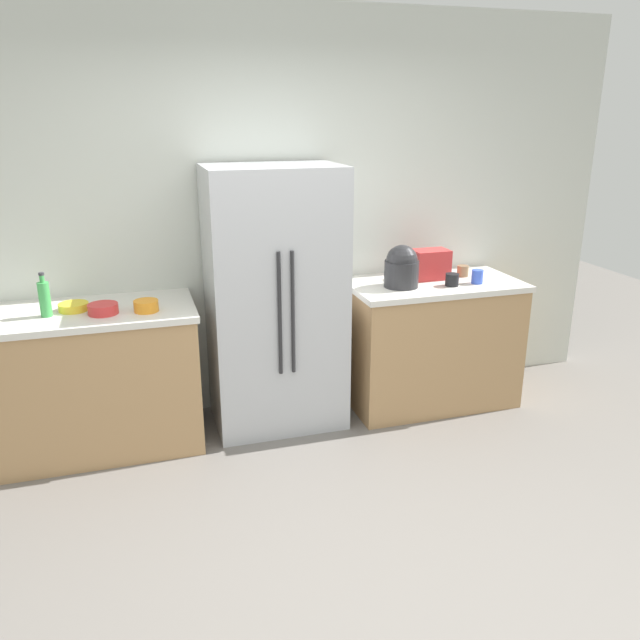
{
  "coord_description": "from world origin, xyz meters",
  "views": [
    {
      "loc": [
        -0.85,
        -2.38,
        2.08
      ],
      "look_at": [
        0.02,
        0.47,
        1.09
      ],
      "focal_mm": 35.66,
      "sensor_mm": 36.0,
      "label": 1
    }
  ],
  "objects_px": {
    "toaster": "(430,264)",
    "cup_b": "(463,271)",
    "bowl_c": "(74,307)",
    "rice_cooker": "(402,267)",
    "bowl_a": "(146,306)",
    "cup_a": "(452,280)",
    "bowl_b": "(103,309)",
    "refrigerator": "(275,300)",
    "bottle_a": "(45,298)",
    "cup_c": "(477,277)"
  },
  "relations": [
    {
      "from": "cup_c",
      "to": "rice_cooker",
      "type": "bearing_deg",
      "value": 172.21
    },
    {
      "from": "refrigerator",
      "to": "bottle_a",
      "type": "relative_size",
      "value": 6.61
    },
    {
      "from": "toaster",
      "to": "bowl_b",
      "type": "relative_size",
      "value": 1.45
    },
    {
      "from": "rice_cooker",
      "to": "bowl_c",
      "type": "height_order",
      "value": "rice_cooker"
    },
    {
      "from": "cup_c",
      "to": "bowl_c",
      "type": "distance_m",
      "value": 2.68
    },
    {
      "from": "refrigerator",
      "to": "bottle_a",
      "type": "bearing_deg",
      "value": -176.6
    },
    {
      "from": "rice_cooker",
      "to": "bowl_c",
      "type": "xyz_separation_m",
      "value": [
        -2.13,
        0.07,
        -0.11
      ]
    },
    {
      "from": "toaster",
      "to": "bowl_c",
      "type": "relative_size",
      "value": 1.45
    },
    {
      "from": "bottle_a",
      "to": "bowl_a",
      "type": "bearing_deg",
      "value": -7.14
    },
    {
      "from": "cup_b",
      "to": "bowl_b",
      "type": "distance_m",
      "value": 2.51
    },
    {
      "from": "cup_c",
      "to": "bowl_c",
      "type": "height_order",
      "value": "cup_c"
    },
    {
      "from": "cup_b",
      "to": "bowl_c",
      "type": "bearing_deg",
      "value": -178.66
    },
    {
      "from": "rice_cooker",
      "to": "bowl_b",
      "type": "relative_size",
      "value": 1.65
    },
    {
      "from": "bowl_c",
      "to": "cup_b",
      "type": "bearing_deg",
      "value": 1.34
    },
    {
      "from": "bottle_a",
      "to": "cup_c",
      "type": "relative_size",
      "value": 2.73
    },
    {
      "from": "cup_a",
      "to": "bowl_b",
      "type": "xyz_separation_m",
      "value": [
        -2.3,
        0.03,
        -0.01
      ]
    },
    {
      "from": "rice_cooker",
      "to": "bowl_a",
      "type": "xyz_separation_m",
      "value": [
        -1.7,
        -0.07,
        -0.1
      ]
    },
    {
      "from": "refrigerator",
      "to": "cup_a",
      "type": "distance_m",
      "value": 1.23
    },
    {
      "from": "cup_a",
      "to": "cup_b",
      "type": "bearing_deg",
      "value": 46.93
    },
    {
      "from": "cup_c",
      "to": "bowl_c",
      "type": "relative_size",
      "value": 0.55
    },
    {
      "from": "cup_c",
      "to": "toaster",
      "type": "bearing_deg",
      "value": 139.91
    },
    {
      "from": "toaster",
      "to": "cup_c",
      "type": "bearing_deg",
      "value": -40.09
    },
    {
      "from": "rice_cooker",
      "to": "cup_a",
      "type": "relative_size",
      "value": 3.15
    },
    {
      "from": "bowl_a",
      "to": "rice_cooker",
      "type": "bearing_deg",
      "value": 2.43
    },
    {
      "from": "bowl_a",
      "to": "bowl_b",
      "type": "relative_size",
      "value": 0.83
    },
    {
      "from": "bowl_a",
      "to": "refrigerator",
      "type": "bearing_deg",
      "value": 10.48
    },
    {
      "from": "toaster",
      "to": "cup_b",
      "type": "bearing_deg",
      "value": -1.31
    },
    {
      "from": "cup_b",
      "to": "bowl_a",
      "type": "height_order",
      "value": "cup_b"
    },
    {
      "from": "bowl_c",
      "to": "rice_cooker",
      "type": "bearing_deg",
      "value": -2.0
    },
    {
      "from": "bottle_a",
      "to": "cup_c",
      "type": "distance_m",
      "value": 2.82
    },
    {
      "from": "refrigerator",
      "to": "toaster",
      "type": "height_order",
      "value": "refrigerator"
    },
    {
      "from": "toaster",
      "to": "cup_c",
      "type": "relative_size",
      "value": 2.64
    },
    {
      "from": "refrigerator",
      "to": "toaster",
      "type": "relative_size",
      "value": 6.85
    },
    {
      "from": "rice_cooker",
      "to": "bowl_a",
      "type": "relative_size",
      "value": 1.98
    },
    {
      "from": "refrigerator",
      "to": "bowl_c",
      "type": "distance_m",
      "value": 1.26
    },
    {
      "from": "cup_b",
      "to": "bowl_c",
      "type": "height_order",
      "value": "cup_b"
    },
    {
      "from": "rice_cooker",
      "to": "cup_b",
      "type": "relative_size",
      "value": 3.49
    },
    {
      "from": "bowl_a",
      "to": "toaster",
      "type": "bearing_deg",
      "value": 6.17
    },
    {
      "from": "refrigerator",
      "to": "rice_cooker",
      "type": "height_order",
      "value": "refrigerator"
    },
    {
      "from": "cup_b",
      "to": "cup_c",
      "type": "height_order",
      "value": "cup_c"
    },
    {
      "from": "bowl_a",
      "to": "bowl_c",
      "type": "xyz_separation_m",
      "value": [
        -0.42,
        0.15,
        -0.01
      ]
    },
    {
      "from": "cup_c",
      "to": "bowl_a",
      "type": "height_order",
      "value": "cup_c"
    },
    {
      "from": "rice_cooker",
      "to": "cup_c",
      "type": "distance_m",
      "value": 0.56
    },
    {
      "from": "rice_cooker",
      "to": "toaster",
      "type": "bearing_deg",
      "value": 26.38
    },
    {
      "from": "bottle_a",
      "to": "bowl_c",
      "type": "distance_m",
      "value": 0.18
    },
    {
      "from": "cup_b",
      "to": "bowl_c",
      "type": "distance_m",
      "value": 2.68
    },
    {
      "from": "rice_cooker",
      "to": "cup_b",
      "type": "height_order",
      "value": "rice_cooker"
    },
    {
      "from": "toaster",
      "to": "cup_c",
      "type": "height_order",
      "value": "toaster"
    },
    {
      "from": "rice_cooker",
      "to": "cup_c",
      "type": "height_order",
      "value": "rice_cooker"
    },
    {
      "from": "bowl_b",
      "to": "bowl_c",
      "type": "xyz_separation_m",
      "value": [
        -0.17,
        0.12,
        -0.01
      ]
    }
  ]
}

